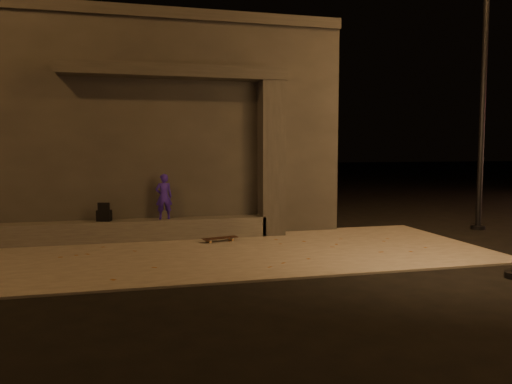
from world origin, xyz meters
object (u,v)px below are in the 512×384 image
object	(u,v)px
column	(271,159)
skateboarder	(164,197)
skateboard	(220,238)
backpack	(104,215)

from	to	relation	value
column	skateboarder	size ratio (longest dim) A/B	3.52
column	skateboarder	world-z (taller)	column
skateboard	skateboarder	bearing A→B (deg)	136.75
column	backpack	size ratio (longest dim) A/B	8.62
column	skateboard	distance (m)	2.29
backpack	column	bearing A→B (deg)	17.73
column	skateboard	bearing A→B (deg)	-154.36
column	skateboarder	distance (m)	2.65
column	skateboarder	xyz separation A→B (m)	(-2.52, 0.00, -0.84)
backpack	skateboarder	bearing A→B (deg)	17.73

